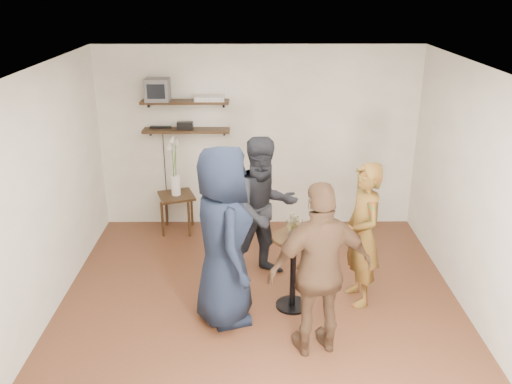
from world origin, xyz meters
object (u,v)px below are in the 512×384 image
radio (185,126)px  drinks_table (293,262)px  side_table (177,201)px  person_navy (223,237)px  dvd_deck (210,98)px  crt_monitor (158,90)px  person_dark (264,209)px  person_brown (320,271)px  person_plaid (362,235)px

radio → drinks_table: size_ratio=0.25×
side_table → person_navy: (0.78, -2.18, 0.49)m
side_table → dvd_deck: bearing=19.2°
crt_monitor → side_table: bearing=-41.8°
person_dark → person_navy: (-0.43, -0.91, 0.08)m
side_table → person_dark: size_ratio=0.34×
dvd_deck → radio: dvd_deck is taller
crt_monitor → person_brown: bearing=-56.5°
radio → side_table: bearing=-130.4°
drinks_table → person_dark: (-0.30, 0.70, 0.32)m
radio → person_plaid: 3.01m
side_table → drinks_table: (1.52, -1.97, 0.09)m
crt_monitor → person_navy: (0.98, -2.35, -1.06)m
radio → person_dark: size_ratio=0.13×
radio → dvd_deck: bearing=0.0°
person_dark → person_navy: size_ratio=0.91×
drinks_table → crt_monitor: bearing=128.7°
dvd_deck → drinks_table: 2.73m
person_dark → person_brown: (0.50, -1.44, -0.00)m
crt_monitor → person_brown: (1.91, -2.89, -1.14)m
radio → drinks_table: (1.37, -2.15, -0.96)m
crt_monitor → person_navy: size_ratio=0.17×
person_plaid → person_dark: 1.20m
dvd_deck → radio: 0.52m
drinks_table → person_dark: bearing=113.4°
dvd_deck → person_brown: (1.21, -2.89, -1.02)m
person_plaid → person_dark: bearing=-128.4°
person_plaid → drinks_table: bearing=-90.0°
person_brown → person_plaid: bearing=-137.2°
drinks_table → side_table: bearing=127.7°
radio → side_table: 1.07m
crt_monitor → radio: (0.34, 0.00, -0.50)m
person_navy → person_brown: bearing=-135.4°
crt_monitor → person_brown: 3.65m
radio → person_brown: size_ratio=0.13×
crt_monitor → person_plaid: size_ratio=0.20×
drinks_table → person_dark: person_dark is taller
crt_monitor → drinks_table: (1.72, -2.15, -1.46)m
side_table → person_plaid: size_ratio=0.36×
dvd_deck → person_plaid: (1.77, -2.01, -1.08)m
radio → drinks_table: 2.72m
person_dark → radio: bearing=103.1°
person_navy → dvd_deck: bearing=-8.6°
radio → person_plaid: (2.13, -2.01, -0.70)m
drinks_table → person_plaid: 0.81m
drinks_table → person_brown: bearing=-75.4°
radio → person_plaid: size_ratio=0.13×
drinks_table → radio: bearing=122.6°
drinks_table → person_navy: 0.87m
crt_monitor → person_plaid: bearing=-39.1°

